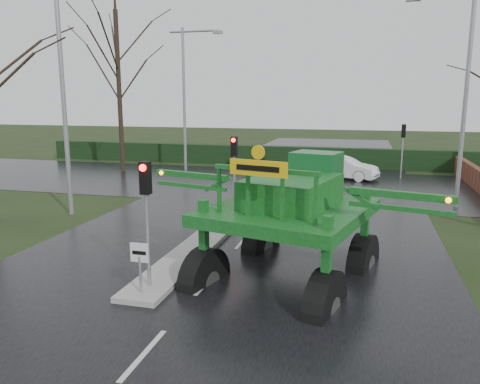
% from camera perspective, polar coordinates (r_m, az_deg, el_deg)
% --- Properties ---
extents(ground, '(140.00, 140.00, 0.00)m').
position_cam_1_polar(ground, '(13.51, -3.99, -10.90)').
color(ground, black).
rests_on(ground, ground).
extents(road_main, '(14.00, 80.00, 0.02)m').
position_cam_1_polar(road_main, '(22.79, 4.15, -1.68)').
color(road_main, black).
rests_on(road_main, ground).
extents(road_cross, '(80.00, 12.00, 0.02)m').
position_cam_1_polar(road_cross, '(28.59, 6.41, 0.92)').
color(road_cross, black).
rests_on(road_cross, ground).
extents(median_island, '(1.20, 10.00, 0.16)m').
position_cam_1_polar(median_island, '(16.56, -4.91, -6.39)').
color(median_island, gray).
rests_on(median_island, ground).
extents(hedge_row, '(44.00, 0.90, 1.50)m').
position_cam_1_polar(hedge_row, '(36.32, 8.33, 4.25)').
color(hedge_row, black).
rests_on(hedge_row, ground).
extents(keep_left_sign, '(0.50, 0.07, 1.35)m').
position_cam_1_polar(keep_left_sign, '(12.33, -12.12, -8.09)').
color(keep_left_sign, gray).
rests_on(keep_left_sign, ground).
extents(traffic_signal_near, '(0.26, 0.33, 3.52)m').
position_cam_1_polar(traffic_signal_near, '(12.35, -11.39, -0.65)').
color(traffic_signal_near, gray).
rests_on(traffic_signal_near, ground).
extents(traffic_signal_mid, '(0.26, 0.33, 3.52)m').
position_cam_1_polar(traffic_signal_mid, '(20.22, -0.72, 4.14)').
color(traffic_signal_mid, gray).
rests_on(traffic_signal_mid, ground).
extents(traffic_signal_far, '(0.26, 0.33, 3.52)m').
position_cam_1_polar(traffic_signal_far, '(32.03, 19.26, 6.14)').
color(traffic_signal_far, gray).
rests_on(traffic_signal_far, ground).
extents(street_light_left_near, '(3.85, 0.30, 10.00)m').
position_cam_1_polar(street_light_left_near, '(21.68, -20.21, 12.95)').
color(street_light_left_near, gray).
rests_on(street_light_left_near, ground).
extents(street_light_right, '(3.85, 0.30, 10.00)m').
position_cam_1_polar(street_light_right, '(24.20, 25.25, 12.33)').
color(street_light_right, gray).
rests_on(street_light_right, ground).
extents(street_light_left_far, '(3.85, 0.30, 10.00)m').
position_cam_1_polar(street_light_left_far, '(34.14, -6.38, 12.68)').
color(street_light_left_far, gray).
rests_on(street_light_left_far, ground).
extents(tree_left_far, '(7.70, 7.70, 13.26)m').
position_cam_1_polar(tree_left_far, '(34.20, -14.64, 14.33)').
color(tree_left_far, black).
rests_on(tree_left_far, ground).
extents(crop_sprayer, '(8.66, 6.38, 4.97)m').
position_cam_1_polar(crop_sprayer, '(13.03, -3.93, -0.90)').
color(crop_sprayer, black).
rests_on(crop_sprayer, ground).
extents(white_sedan, '(4.66, 2.73, 1.45)m').
position_cam_1_polar(white_sedan, '(31.10, 12.42, 1.55)').
color(white_sedan, white).
rests_on(white_sedan, ground).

